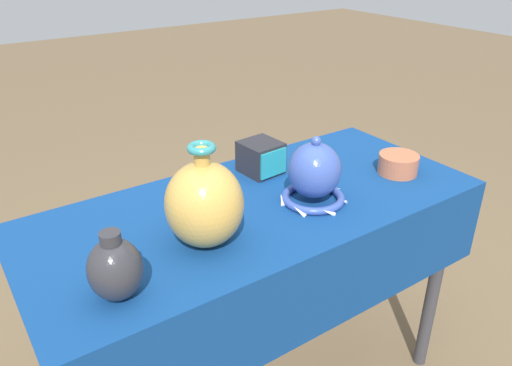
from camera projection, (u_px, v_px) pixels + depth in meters
name	position (u px, v px, depth m)	size (l,w,h in m)	color
display_table	(260.00, 232.00, 1.42)	(1.29, 0.58, 0.76)	#38383D
vase_tall_bulbous	(204.00, 203.00, 1.17)	(0.19, 0.19, 0.26)	gold
vase_dome_bell	(314.00, 175.00, 1.37)	(0.19, 0.19, 0.20)	#3851A8
mosaic_tile_box	(261.00, 157.00, 1.55)	(0.12, 0.13, 0.10)	#232328
pot_squat_terracotta	(398.00, 164.00, 1.55)	(0.12, 0.12, 0.06)	#BC6642
jar_round_charcoal	(115.00, 269.00, 1.01)	(0.11, 0.11, 0.16)	#2D2D33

